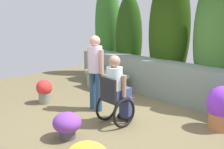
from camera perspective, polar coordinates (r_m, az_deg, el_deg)
ground_plane at (r=5.33m, az=2.51°, el=-9.94°), size 10.14×10.14×0.00m
stone_retaining_wall at (r=6.55m, az=13.86°, el=-1.72°), size 6.63×0.55×0.91m
hedge_backdrop at (r=7.00m, az=16.11°, el=8.09°), size 7.53×0.95×3.25m
stone_bench at (r=7.30m, az=-1.33°, el=-0.93°), size 1.37×0.44×0.50m
person_in_wheelchair at (r=5.03m, az=0.97°, el=-3.80°), size 0.53×0.66×1.33m
person_standing_companion at (r=5.68m, az=-3.56°, el=1.38°), size 0.49×0.30×1.62m
flower_pot_purple_near at (r=5.24m, az=22.33°, el=-6.57°), size 0.53×0.53×0.81m
flower_pot_red_accent at (r=6.45m, az=-14.21°, el=-3.29°), size 0.38×0.38×0.57m
flower_pot_small_foreground at (r=4.62m, az=-9.55°, el=-10.42°), size 0.49×0.49×0.46m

